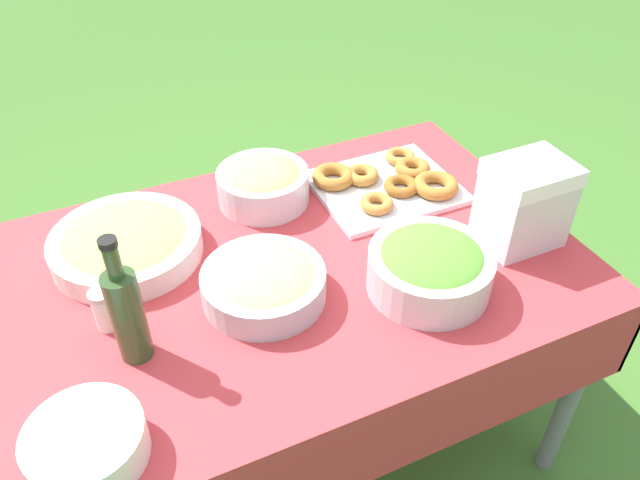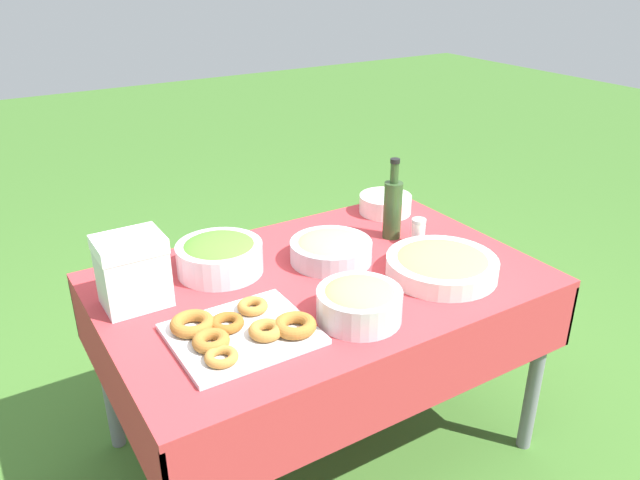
{
  "view_description": "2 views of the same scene",
  "coord_description": "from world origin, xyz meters",
  "px_view_note": "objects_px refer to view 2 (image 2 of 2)",
  "views": [
    {
      "loc": [
        -0.4,
        -1.05,
        1.68
      ],
      "look_at": [
        0.05,
        -0.07,
        0.8
      ],
      "focal_mm": 35.0,
      "sensor_mm": 36.0,
      "label": 1
    },
    {
      "loc": [
        0.94,
        1.5,
        1.66
      ],
      "look_at": [
        -0.03,
        -0.06,
        0.8
      ],
      "focal_mm": 35.0,
      "sensor_mm": 36.0,
      "label": 2
    }
  ],
  "objects_px": {
    "pasta_bowl": "(331,249)",
    "cooler_box": "(133,271)",
    "plate_stack": "(385,204)",
    "olive_oil_bottle": "(393,207)",
    "salad_bowl": "(220,255)",
    "bread_bowl": "(359,301)",
    "donut_platter": "(240,331)",
    "fruit_bowl": "(442,264)"
  },
  "relations": [
    {
      "from": "olive_oil_bottle",
      "to": "salad_bowl",
      "type": "bearing_deg",
      "value": -7.01
    },
    {
      "from": "donut_platter",
      "to": "fruit_bowl",
      "type": "xyz_separation_m",
      "value": [
        -0.71,
        0.02,
        0.02
      ]
    },
    {
      "from": "bread_bowl",
      "to": "cooler_box",
      "type": "relative_size",
      "value": 1.12
    },
    {
      "from": "salad_bowl",
      "to": "cooler_box",
      "type": "relative_size",
      "value": 1.29
    },
    {
      "from": "plate_stack",
      "to": "bread_bowl",
      "type": "bearing_deg",
      "value": 47.46
    },
    {
      "from": "salad_bowl",
      "to": "fruit_bowl",
      "type": "xyz_separation_m",
      "value": [
        -0.6,
        0.4,
        -0.02
      ]
    },
    {
      "from": "plate_stack",
      "to": "olive_oil_bottle",
      "type": "relative_size",
      "value": 0.69
    },
    {
      "from": "salad_bowl",
      "to": "pasta_bowl",
      "type": "relative_size",
      "value": 1.01
    },
    {
      "from": "salad_bowl",
      "to": "donut_platter",
      "type": "bearing_deg",
      "value": 74.0
    },
    {
      "from": "fruit_bowl",
      "to": "bread_bowl",
      "type": "bearing_deg",
      "value": 11.38
    },
    {
      "from": "salad_bowl",
      "to": "pasta_bowl",
      "type": "xyz_separation_m",
      "value": [
        -0.35,
        0.13,
        -0.02
      ]
    },
    {
      "from": "cooler_box",
      "to": "pasta_bowl",
      "type": "bearing_deg",
      "value": 173.97
    },
    {
      "from": "salad_bowl",
      "to": "olive_oil_bottle",
      "type": "distance_m",
      "value": 0.65
    },
    {
      "from": "pasta_bowl",
      "to": "plate_stack",
      "type": "height_order",
      "value": "pasta_bowl"
    },
    {
      "from": "salad_bowl",
      "to": "cooler_box",
      "type": "xyz_separation_m",
      "value": [
        0.3,
        0.06,
        0.05
      ]
    },
    {
      "from": "bread_bowl",
      "to": "cooler_box",
      "type": "xyz_separation_m",
      "value": [
        0.51,
        -0.42,
        0.05
      ]
    },
    {
      "from": "plate_stack",
      "to": "olive_oil_bottle",
      "type": "xyz_separation_m",
      "value": [
        0.12,
        0.2,
        0.08
      ]
    },
    {
      "from": "plate_stack",
      "to": "pasta_bowl",
      "type": "bearing_deg",
      "value": 30.59
    },
    {
      "from": "olive_oil_bottle",
      "to": "bread_bowl",
      "type": "height_order",
      "value": "olive_oil_bottle"
    },
    {
      "from": "fruit_bowl",
      "to": "cooler_box",
      "type": "xyz_separation_m",
      "value": [
        0.89,
        -0.34,
        0.07
      ]
    },
    {
      "from": "donut_platter",
      "to": "bread_bowl",
      "type": "relative_size",
      "value": 1.62
    },
    {
      "from": "salad_bowl",
      "to": "bread_bowl",
      "type": "bearing_deg",
      "value": 114.63
    },
    {
      "from": "pasta_bowl",
      "to": "fruit_bowl",
      "type": "xyz_separation_m",
      "value": [
        -0.25,
        0.27,
        -0.01
      ]
    },
    {
      "from": "pasta_bowl",
      "to": "plate_stack",
      "type": "relative_size",
      "value": 1.34
    },
    {
      "from": "pasta_bowl",
      "to": "cooler_box",
      "type": "bearing_deg",
      "value": -6.03
    },
    {
      "from": "olive_oil_bottle",
      "to": "fruit_bowl",
      "type": "xyz_separation_m",
      "value": [
        0.05,
        0.32,
        -0.08
      ]
    },
    {
      "from": "salad_bowl",
      "to": "bread_bowl",
      "type": "height_order",
      "value": "salad_bowl"
    },
    {
      "from": "salad_bowl",
      "to": "olive_oil_bottle",
      "type": "bearing_deg",
      "value": 172.99
    },
    {
      "from": "donut_platter",
      "to": "bread_bowl",
      "type": "height_order",
      "value": "bread_bowl"
    },
    {
      "from": "salad_bowl",
      "to": "fruit_bowl",
      "type": "bearing_deg",
      "value": 146.21
    },
    {
      "from": "plate_stack",
      "to": "fruit_bowl",
      "type": "relative_size",
      "value": 0.58
    },
    {
      "from": "bread_bowl",
      "to": "fruit_bowl",
      "type": "bearing_deg",
      "value": -168.62
    },
    {
      "from": "donut_platter",
      "to": "plate_stack",
      "type": "relative_size",
      "value": 1.91
    },
    {
      "from": "olive_oil_bottle",
      "to": "donut_platter",
      "type": "bearing_deg",
      "value": 22.02
    },
    {
      "from": "plate_stack",
      "to": "olive_oil_bottle",
      "type": "distance_m",
      "value": 0.25
    },
    {
      "from": "salad_bowl",
      "to": "bread_bowl",
      "type": "relative_size",
      "value": 1.15
    },
    {
      "from": "donut_platter",
      "to": "olive_oil_bottle",
      "type": "xyz_separation_m",
      "value": [
        -0.75,
        -0.3,
        0.1
      ]
    },
    {
      "from": "olive_oil_bottle",
      "to": "bread_bowl",
      "type": "xyz_separation_m",
      "value": [
        0.42,
        0.4,
        -0.06
      ]
    },
    {
      "from": "plate_stack",
      "to": "cooler_box",
      "type": "xyz_separation_m",
      "value": [
        1.06,
        0.18,
        0.07
      ]
    },
    {
      "from": "pasta_bowl",
      "to": "donut_platter",
      "type": "xyz_separation_m",
      "value": [
        0.46,
        0.26,
        -0.02
      ]
    },
    {
      "from": "donut_platter",
      "to": "olive_oil_bottle",
      "type": "height_order",
      "value": "olive_oil_bottle"
    },
    {
      "from": "salad_bowl",
      "to": "bread_bowl",
      "type": "distance_m",
      "value": 0.52
    }
  ]
}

